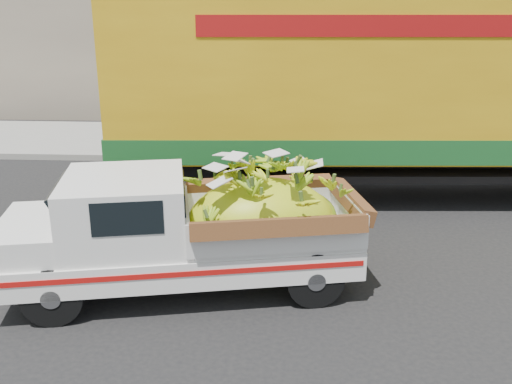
{
  "coord_description": "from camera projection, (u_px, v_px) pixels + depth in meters",
  "views": [
    {
      "loc": [
        -0.28,
        -7.23,
        3.66
      ],
      "look_at": [
        -0.73,
        0.52,
        1.12
      ],
      "focal_mm": 40.0,
      "sensor_mm": 36.0,
      "label": 1
    }
  ],
  "objects": [
    {
      "name": "ground",
      "position": [
        306.0,
        280.0,
        7.98
      ],
      "size": [
        100.0,
        100.0,
        0.0
      ],
      "primitive_type": "plane",
      "color": "black",
      "rests_on": "ground"
    },
    {
      "name": "curb",
      "position": [
        300.0,
        160.0,
        13.96
      ],
      "size": [
        60.0,
        0.25,
        0.15
      ],
      "primitive_type": "cube",
      "color": "gray",
      "rests_on": "ground"
    },
    {
      "name": "sidewalk",
      "position": [
        299.0,
        141.0,
        15.95
      ],
      "size": [
        60.0,
        4.0,
        0.14
      ],
      "primitive_type": "cube",
      "color": "gray",
      "rests_on": "ground"
    },
    {
      "name": "building_left",
      "position": [
        83.0,
        39.0,
        21.24
      ],
      "size": [
        18.0,
        6.0,
        5.0
      ],
      "primitive_type": "cube",
      "color": "gray",
      "rests_on": "ground"
    },
    {
      "name": "pickup_truck",
      "position": [
        209.0,
        227.0,
        7.56
      ],
      "size": [
        4.82,
        2.54,
        1.61
      ],
      "rotation": [
        0.0,
        0.0,
        0.2
      ],
      "color": "black",
      "rests_on": "ground"
    },
    {
      "name": "semi_trailer",
      "position": [
        426.0,
        91.0,
        10.87
      ],
      "size": [
        12.04,
        3.16,
        3.8
      ],
      "rotation": [
        0.0,
        0.0,
        0.05
      ],
      "color": "black",
      "rests_on": "ground"
    }
  ]
}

